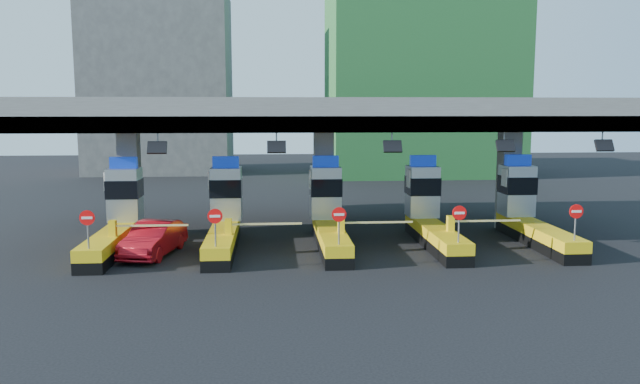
{
  "coord_description": "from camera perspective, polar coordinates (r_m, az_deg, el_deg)",
  "views": [
    {
      "loc": [
        -2.7,
        -29.47,
        6.54
      ],
      "look_at": [
        -0.42,
        0.0,
        2.56
      ],
      "focal_mm": 35.0,
      "sensor_mm": 36.0,
      "label": 1
    }
  ],
  "objects": [
    {
      "name": "bg_building_scaffold",
      "position": [
        63.64,
        9.26,
        14.31
      ],
      "size": [
        18.0,
        12.0,
        28.0
      ],
      "primitive_type": "cube",
      "color": "#1E5926",
      "rests_on": "ground"
    },
    {
      "name": "ground",
      "position": [
        30.31,
        0.8,
        -4.79
      ],
      "size": [
        120.0,
        120.0,
        0.0
      ],
      "primitive_type": "plane",
      "color": "black",
      "rests_on": "ground"
    },
    {
      "name": "bg_building_concrete",
      "position": [
        66.49,
        -14.4,
        9.56
      ],
      "size": [
        14.0,
        10.0,
        18.0
      ],
      "primitive_type": "cube",
      "color": "#4C4C49",
      "rests_on": "ground"
    },
    {
      "name": "toll_lane_right",
      "position": [
        31.16,
        9.96,
        -1.94
      ],
      "size": [
        4.43,
        8.0,
        4.16
      ],
      "color": "black",
      "rests_on": "ground"
    },
    {
      "name": "toll_lane_far_left",
      "position": [
        31.06,
        -17.96,
        -2.23
      ],
      "size": [
        4.43,
        8.0,
        4.16
      ],
      "color": "black",
      "rests_on": "ground"
    },
    {
      "name": "toll_lane_left",
      "position": [
        30.28,
        -8.72,
        -2.19
      ],
      "size": [
        4.43,
        8.0,
        4.16
      ],
      "color": "black",
      "rests_on": "ground"
    },
    {
      "name": "toll_lane_center",
      "position": [
        30.31,
        0.76,
        -2.09
      ],
      "size": [
        4.43,
        8.0,
        4.16
      ],
      "color": "black",
      "rests_on": "ground"
    },
    {
      "name": "red_car",
      "position": [
        28.85,
        -14.97,
        -4.15
      ],
      "size": [
        2.47,
        4.81,
        1.51
      ],
      "primitive_type": "imported",
      "rotation": [
        0.0,
        0.0,
        -0.2
      ],
      "color": "#9C0C15",
      "rests_on": "ground"
    },
    {
      "name": "toll_lane_far_right",
      "position": [
        32.75,
        18.47,
        -1.76
      ],
      "size": [
        4.43,
        8.0,
        4.16
      ],
      "color": "black",
      "rests_on": "ground"
    },
    {
      "name": "toll_canopy",
      "position": [
        32.46,
        0.35,
        6.96
      ],
      "size": [
        28.0,
        12.09,
        7.0
      ],
      "color": "slate",
      "rests_on": "ground"
    }
  ]
}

